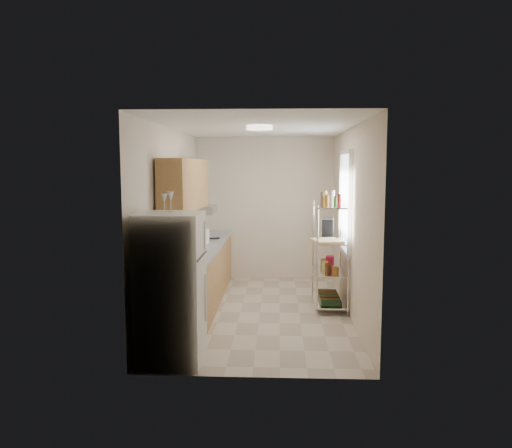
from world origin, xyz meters
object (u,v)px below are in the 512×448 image
Objects in this scene: refrigerator at (171,288)px; frying_pan_large at (201,239)px; espresso_machine at (328,227)px; cutting_board at (327,241)px; rice_cooker at (201,236)px.

refrigerator is 6.20× the size of frying_pan_large.
refrigerator is 5.51× the size of espresso_machine.
espresso_machine is at bearing 82.88° from cutting_board.
frying_pan_large is at bearing 156.57° from cutting_board.
refrigerator is at bearing -117.77° from espresso_machine.
rice_cooker reaches higher than frying_pan_large.
espresso_machine is (1.99, -0.26, 0.23)m from frying_pan_large.
rice_cooker is at bearing 164.00° from cutting_board.
refrigerator is at bearing -95.12° from frying_pan_large.
cutting_board is 1.64× the size of espresso_machine.
rice_cooker is 0.31m from frying_pan_large.
refrigerator reaches higher than frying_pan_large.
refrigerator is 2.73m from frying_pan_large.
frying_pan_large is 2.09m from cutting_board.
rice_cooker is 1.03× the size of frying_pan_large.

